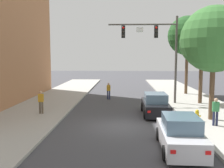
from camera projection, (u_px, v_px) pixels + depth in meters
ground_plane at (123, 127)px, 15.48m from camera, size 120.00×120.00×0.00m
sidewalk_left at (17, 124)px, 15.75m from camera, size 5.00×60.00×0.15m
traffic_signal_mast at (157, 44)px, 22.15m from camera, size 5.97×0.38×7.50m
car_lead_black at (155, 105)px, 18.48m from camera, size 1.85×4.25×1.60m
car_following_silver at (180, 134)px, 11.54m from camera, size 1.94×4.29×1.60m
pedestrian_sidewalk_left_walker at (41, 101)px, 18.26m from camera, size 0.36×0.22×1.64m
pedestrian_crossing_road at (109, 90)px, 25.22m from camera, size 0.36×0.22×1.64m
pedestrian_sidewalk_right_walker at (216, 110)px, 15.06m from camera, size 0.36×0.22×1.64m
fire_hydrant at (197, 115)px, 16.26m from camera, size 0.48×0.24×0.72m
street_tree_nearest at (214, 39)px, 16.15m from camera, size 4.19×4.19×7.24m
street_tree_second at (202, 43)px, 21.91m from camera, size 3.82×3.82×7.12m
street_tree_third at (188, 36)px, 27.52m from camera, size 4.21×4.21×8.39m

